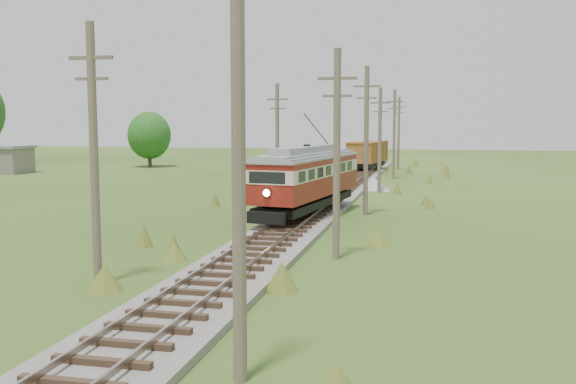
# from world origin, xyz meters

# --- Properties ---
(railbed_main) EXTENTS (3.60, 96.00, 0.57)m
(railbed_main) POSITION_xyz_m (0.00, 34.00, 0.19)
(railbed_main) COLOR #605B54
(railbed_main) RESTS_ON ground
(streetcar) EXTENTS (4.57, 12.38, 5.60)m
(streetcar) POSITION_xyz_m (-0.00, 28.69, 2.61)
(streetcar) COLOR black
(streetcar) RESTS_ON ground
(gondola) EXTENTS (4.08, 9.16, 2.94)m
(gondola) POSITION_xyz_m (0.00, 65.39, 2.15)
(gondola) COLOR black
(gondola) RESTS_ON ground
(gravel_pile) EXTENTS (2.85, 3.03, 1.04)m
(gravel_pile) POSITION_xyz_m (2.52, 45.97, 0.49)
(gravel_pile) COLOR gray
(gravel_pile) RESTS_ON ground
(utility_pole_r_1) EXTENTS (0.30, 0.30, 8.80)m
(utility_pole_r_1) POSITION_xyz_m (3.10, 5.00, 4.40)
(utility_pole_r_1) COLOR brown
(utility_pole_r_1) RESTS_ON ground
(utility_pole_r_2) EXTENTS (1.60, 0.30, 8.60)m
(utility_pole_r_2) POSITION_xyz_m (3.30, 18.00, 4.42)
(utility_pole_r_2) COLOR brown
(utility_pole_r_2) RESTS_ON ground
(utility_pole_r_3) EXTENTS (1.60, 0.30, 9.00)m
(utility_pole_r_3) POSITION_xyz_m (3.20, 31.00, 4.63)
(utility_pole_r_3) COLOR brown
(utility_pole_r_3) RESTS_ON ground
(utility_pole_r_4) EXTENTS (1.60, 0.30, 8.40)m
(utility_pole_r_4) POSITION_xyz_m (3.00, 44.00, 4.32)
(utility_pole_r_4) COLOR brown
(utility_pole_r_4) RESTS_ON ground
(utility_pole_r_5) EXTENTS (1.60, 0.30, 8.90)m
(utility_pole_r_5) POSITION_xyz_m (3.40, 57.00, 4.58)
(utility_pole_r_5) COLOR brown
(utility_pole_r_5) RESTS_ON ground
(utility_pole_r_6) EXTENTS (1.60, 0.30, 8.70)m
(utility_pole_r_6) POSITION_xyz_m (3.20, 70.00, 4.47)
(utility_pole_r_6) COLOR brown
(utility_pole_r_6) RESTS_ON ground
(utility_pole_l_a) EXTENTS (1.60, 0.30, 9.00)m
(utility_pole_l_a) POSITION_xyz_m (-4.20, 12.00, 4.63)
(utility_pole_l_a) COLOR brown
(utility_pole_l_a) RESTS_ON ground
(utility_pole_l_b) EXTENTS (1.60, 0.30, 8.60)m
(utility_pole_l_b) POSITION_xyz_m (-4.50, 40.00, 4.42)
(utility_pole_l_b) COLOR brown
(utility_pole_l_b) RESTS_ON ground
(tree_mid_a) EXTENTS (5.46, 5.46, 7.03)m
(tree_mid_a) POSITION_xyz_m (-28.00, 68.00, 4.02)
(tree_mid_a) COLOR #38281C
(tree_mid_a) RESTS_ON ground
(shed) EXTENTS (6.40, 4.40, 3.10)m
(shed) POSITION_xyz_m (-40.00, 55.00, 1.57)
(shed) COLOR slate
(shed) RESTS_ON ground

